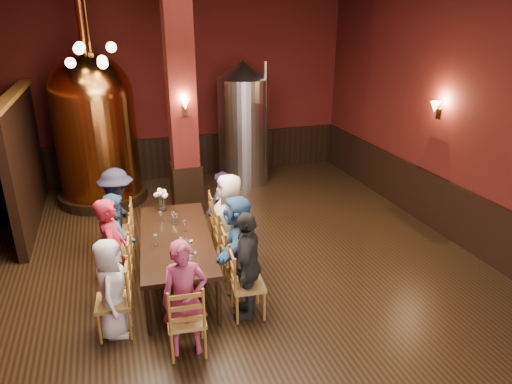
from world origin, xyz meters
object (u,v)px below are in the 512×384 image
object	(u,v)px
dining_table	(176,241)
rose_vase	(161,197)
person_0	(112,288)
copper_kettle	(95,128)
steel_vessel	(244,124)
person_2	(117,237)
person_1	(114,252)

from	to	relation	value
dining_table	rose_vase	distance (m)	1.06
dining_table	person_0	bearing A→B (deg)	-130.36
copper_kettle	rose_vase	bearing A→B (deg)	-70.85
steel_vessel	person_0	bearing A→B (deg)	-123.02
person_0	person_2	bearing A→B (deg)	6.42
person_2	copper_kettle	world-z (taller)	copper_kettle
person_2	copper_kettle	distance (m)	3.48
person_2	dining_table	bearing A→B (deg)	-119.61
person_0	person_1	bearing A→B (deg)	6.42
person_0	dining_table	bearing A→B (deg)	-33.94
steel_vessel	dining_table	bearing A→B (deg)	-119.41
person_0	person_2	distance (m)	1.33
person_1	copper_kettle	size ratio (longest dim) A/B	0.36
person_2	steel_vessel	distance (m)	4.68
person_1	copper_kettle	world-z (taller)	copper_kettle
dining_table	person_1	size ratio (longest dim) A/B	1.59
copper_kettle	rose_vase	world-z (taller)	copper_kettle
person_1	person_2	xyz separation A→B (m)	(0.06, 0.66, -0.10)
dining_table	rose_vase	size ratio (longest dim) A/B	6.43
copper_kettle	rose_vase	size ratio (longest dim) A/B	11.29
person_1	rose_vase	bearing A→B (deg)	-27.25
dining_table	copper_kettle	distance (m)	4.00
person_0	copper_kettle	size ratio (longest dim) A/B	0.30
person_0	person_1	distance (m)	0.68
steel_vessel	rose_vase	world-z (taller)	steel_vessel
person_1	rose_vase	size ratio (longest dim) A/B	4.05
person_0	rose_vase	distance (m)	2.15
copper_kettle	steel_vessel	world-z (taller)	copper_kettle
person_0	copper_kettle	world-z (taller)	copper_kettle
person_2	steel_vessel	world-z (taller)	steel_vessel
dining_table	person_0	distance (m)	1.31
dining_table	person_1	world-z (taller)	person_1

